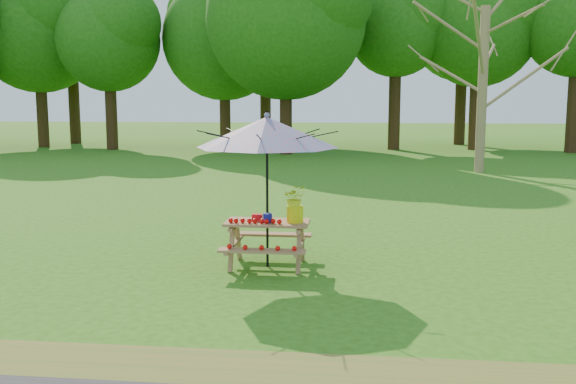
# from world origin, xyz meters

# --- Properties ---
(picnic_table) EXTENTS (1.20, 1.32, 0.67)m
(picnic_table) POSITION_xyz_m (3.84, 0.96, 0.33)
(picnic_table) COLOR #9C6B46
(picnic_table) RESTS_ON ground
(patio_umbrella) EXTENTS (2.07, 2.07, 2.25)m
(patio_umbrella) POSITION_xyz_m (3.85, 0.97, 1.95)
(patio_umbrella) COLOR black
(patio_umbrella) RESTS_ON ground
(produce_bins) EXTENTS (0.30, 0.38, 0.13)m
(produce_bins) POSITION_xyz_m (3.80, 0.97, 0.72)
(produce_bins) COLOR red
(produce_bins) RESTS_ON picnic_table
(tomatoes_row) EXTENTS (0.77, 0.13, 0.07)m
(tomatoes_row) POSITION_xyz_m (3.70, 0.79, 0.71)
(tomatoes_row) COLOR red
(tomatoes_row) RESTS_ON picnic_table
(flower_bucket) EXTENTS (0.37, 0.34, 0.53)m
(flower_bucket) POSITION_xyz_m (4.25, 0.92, 0.96)
(flower_bucket) COLOR yellow
(flower_bucket) RESTS_ON picnic_table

